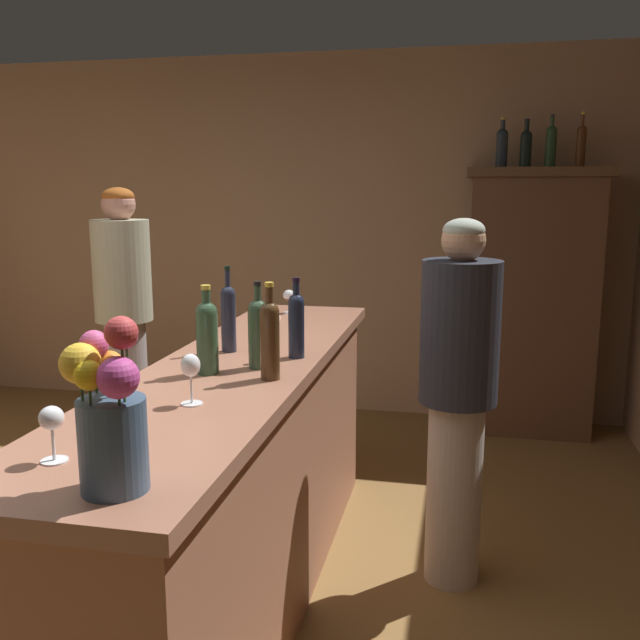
{
  "coord_description": "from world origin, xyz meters",
  "views": [
    {
      "loc": [
        1.53,
        -2.09,
        1.67
      ],
      "look_at": [
        0.92,
        0.79,
        1.12
      ],
      "focal_mm": 39.04,
      "sensor_mm": 36.0,
      "label": 1
    }
  ],
  "objects": [
    {
      "name": "floor",
      "position": [
        0.0,
        0.0,
        0.0
      ],
      "size": [
        7.78,
        7.78,
        0.0
      ],
      "primitive_type": "plane",
      "color": "brown",
      "rests_on": "ground"
    },
    {
      "name": "wall_back",
      "position": [
        0.0,
        3.05,
        1.32
      ],
      "size": [
        5.45,
        0.12,
        2.63
      ],
      "primitive_type": "cube",
      "color": "tan",
      "rests_on": "ground"
    },
    {
      "name": "bar_counter",
      "position": [
        0.68,
        0.37,
        0.51
      ],
      "size": [
        0.61,
        2.63,
        1.02
      ],
      "color": "#9B6146",
      "rests_on": "ground"
    },
    {
      "name": "display_cabinet",
      "position": [
        1.97,
        2.76,
        0.94
      ],
      "size": [
        0.92,
        0.41,
        1.81
      ],
      "color": "brown",
      "rests_on": "ground"
    },
    {
      "name": "wine_bottle_riesling",
      "position": [
        0.79,
        0.31,
        1.16
      ],
      "size": [
        0.07,
        0.07,
        0.32
      ],
      "color": "#304930",
      "rests_on": "bar_counter"
    },
    {
      "name": "wine_bottle_chardonnay",
      "position": [
        0.63,
        0.19,
        1.17
      ],
      "size": [
        0.08,
        0.08,
        0.32
      ],
      "color": "#2F4C33",
      "rests_on": "bar_counter"
    },
    {
      "name": "wine_bottle_merlot",
      "position": [
        0.89,
        0.49,
        1.16
      ],
      "size": [
        0.06,
        0.06,
        0.32
      ],
      "color": "#1C2235",
      "rests_on": "bar_counter"
    },
    {
      "name": "wine_bottle_syrah",
      "position": [
        0.87,
        0.16,
        1.17
      ],
      "size": [
        0.07,
        0.07,
        0.34
      ],
      "color": "#442D17",
      "rests_on": "bar_counter"
    },
    {
      "name": "wine_bottle_malbec",
      "position": [
        0.59,
        0.53,
        1.17
      ],
      "size": [
        0.06,
        0.06,
        0.35
      ],
      "color": "#222637",
      "rests_on": "bar_counter"
    },
    {
      "name": "wine_glass_front",
      "position": [
        0.61,
        1.45,
        1.11
      ],
      "size": [
        0.07,
        0.07,
        0.12
      ],
      "color": "white",
      "rests_on": "bar_counter"
    },
    {
      "name": "wine_glass_mid",
      "position": [
        0.56,
        -0.66,
        1.12
      ],
      "size": [
        0.07,
        0.07,
        0.14
      ],
      "color": "white",
      "rests_on": "bar_counter"
    },
    {
      "name": "wine_glass_rear",
      "position": [
        0.72,
        -0.16,
        1.14
      ],
      "size": [
        0.07,
        0.07,
        0.16
      ],
      "color": "white",
      "rests_on": "bar_counter"
    },
    {
      "name": "flower_arrangement",
      "position": [
        0.79,
        -0.79,
        1.19
      ],
      "size": [
        0.18,
        0.16,
        0.39
      ],
      "color": "#3C546F",
      "rests_on": "bar_counter"
    },
    {
      "name": "cheese_plate",
      "position": [
        0.54,
        1.25,
        1.03
      ],
      "size": [
        0.16,
        0.16,
        0.01
      ],
      "primitive_type": "cylinder",
      "color": "white",
      "rests_on": "bar_counter"
    },
    {
      "name": "display_bottle_left",
      "position": [
        1.73,
        2.76,
        1.95
      ],
      "size": [
        0.08,
        0.08,
        0.32
      ],
      "color": "#1F2933",
      "rests_on": "display_cabinet"
    },
    {
      "name": "display_bottle_midleft",
      "position": [
        1.88,
        2.76,
        1.95
      ],
      "size": [
        0.08,
        0.08,
        0.31
      ],
      "color": "black",
      "rests_on": "display_cabinet"
    },
    {
      "name": "display_bottle_center",
      "position": [
        2.04,
        2.76,
        1.96
      ],
      "size": [
        0.07,
        0.07,
        0.33
      ],
      "color": "#203A21",
      "rests_on": "display_cabinet"
    },
    {
      "name": "display_bottle_midright",
      "position": [
        2.22,
        2.76,
        1.96
      ],
      "size": [
        0.06,
        0.06,
        0.35
      ],
      "color": "#4D2912",
      "rests_on": "display_cabinet"
    },
    {
      "name": "patron_near_entrance",
      "position": [
        -0.53,
        1.8,
        0.93
      ],
      "size": [
        0.35,
        0.35,
        1.68
      ],
      "rotation": [
        0.0,
        0.0,
        -0.82
      ],
      "color": "gray",
      "rests_on": "ground"
    },
    {
      "name": "bartender",
      "position": [
        1.51,
        0.74,
        0.86
      ],
      "size": [
        0.32,
        0.32,
        1.56
      ],
      "rotation": [
        0.0,
        0.0,
        3.31
      ],
      "color": "#ACA397",
      "rests_on": "ground"
    }
  ]
}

